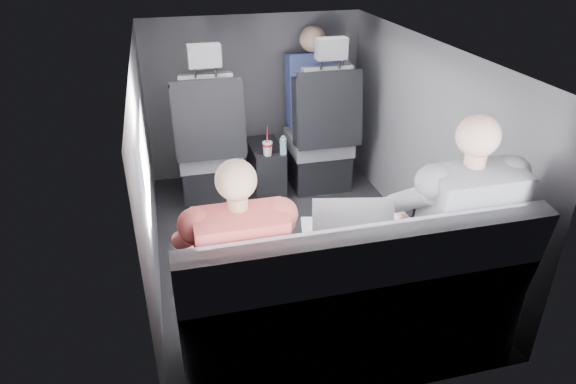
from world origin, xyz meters
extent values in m
plane|color=black|center=(0.00, 0.00, 0.00)|extent=(2.60, 2.60, 0.00)
plane|color=#B2B2AD|center=(0.00, 0.00, 1.35)|extent=(2.60, 2.60, 0.00)
cube|color=#56565B|center=(-0.90, 0.00, 0.68)|extent=(0.02, 2.60, 1.35)
cube|color=#56565B|center=(0.90, 0.00, 0.68)|extent=(0.02, 2.60, 1.35)
cube|color=#56565B|center=(0.00, 1.30, 0.68)|extent=(1.80, 0.02, 1.35)
cube|color=#56565B|center=(0.00, -1.30, 0.68)|extent=(1.80, 0.02, 1.35)
cube|color=white|center=(-0.88, -0.30, 0.90)|extent=(0.02, 0.75, 0.42)
cube|color=black|center=(0.45, 0.67, 0.80)|extent=(0.35, 0.11, 0.59)
cube|color=black|center=(-0.45, 0.92, 0.15)|extent=(0.46, 0.48, 0.30)
cube|color=slate|center=(-0.45, 0.90, 0.38)|extent=(0.48, 0.46, 0.14)
cube|color=slate|center=(-0.45, 0.70, 0.75)|extent=(0.38, 0.18, 0.61)
cube|color=black|center=(-0.67, 0.70, 0.72)|extent=(0.08, 0.21, 0.53)
cube|color=black|center=(-0.23, 0.70, 0.72)|extent=(0.08, 0.21, 0.53)
cube|color=black|center=(-0.45, 0.64, 0.74)|extent=(0.50, 0.11, 0.58)
cube|color=slate|center=(-0.45, 0.66, 1.19)|extent=(0.22, 0.10, 0.15)
cube|color=black|center=(0.45, 0.92, 0.15)|extent=(0.46, 0.48, 0.30)
cube|color=slate|center=(0.45, 0.90, 0.38)|extent=(0.48, 0.46, 0.14)
cube|color=slate|center=(0.45, 0.70, 0.75)|extent=(0.38, 0.18, 0.61)
cube|color=black|center=(0.23, 0.70, 0.72)|extent=(0.08, 0.21, 0.53)
cube|color=black|center=(0.67, 0.70, 0.72)|extent=(0.08, 0.21, 0.53)
cube|color=black|center=(0.45, 0.64, 0.74)|extent=(0.50, 0.11, 0.58)
cube|color=slate|center=(0.45, 0.66, 1.19)|extent=(0.22, 0.10, 0.15)
cube|color=black|center=(0.00, 0.88, 0.20)|extent=(0.24, 0.48, 0.40)
cylinder|color=black|center=(-0.05, 0.76, 0.41)|extent=(0.09, 0.09, 0.01)
cylinder|color=black|center=(0.06, 0.76, 0.41)|extent=(0.09, 0.09, 0.01)
cube|color=slate|center=(0.00, -1.02, 0.23)|extent=(1.60, 0.50, 0.45)
cube|color=slate|center=(0.00, -1.25, 0.68)|extent=(1.60, 0.17, 0.47)
cylinder|color=red|center=(-0.02, 0.70, 0.49)|extent=(0.08, 0.08, 0.02)
cylinder|color=white|center=(-0.02, 0.70, 0.50)|extent=(0.08, 0.08, 0.01)
cylinder|color=red|center=(-0.02, 0.70, 0.57)|extent=(0.01, 0.01, 0.13)
cylinder|color=#ADD6EB|center=(0.10, 0.69, 0.46)|extent=(0.05, 0.05, 0.13)
cylinder|color=#ADD6EB|center=(0.10, 0.69, 0.54)|extent=(0.03, 0.03, 0.02)
cube|color=white|center=(-0.51, -0.74, 0.59)|extent=(0.37, 0.29, 0.02)
cube|color=silver|center=(-0.51, -0.76, 0.60)|extent=(0.30, 0.17, 0.00)
cube|color=white|center=(-0.51, -0.67, 0.60)|extent=(0.11, 0.07, 0.00)
cube|color=white|center=(-0.51, -0.90, 0.72)|extent=(0.35, 0.11, 0.24)
cube|color=silver|center=(-0.51, -0.89, 0.72)|extent=(0.31, 0.09, 0.21)
cube|color=silver|center=(0.04, -0.76, 0.59)|extent=(0.43, 0.34, 0.02)
cube|color=silver|center=(0.04, -0.78, 0.60)|extent=(0.34, 0.21, 0.00)
cube|color=silver|center=(0.04, -0.68, 0.60)|extent=(0.13, 0.08, 0.00)
cube|color=silver|center=(0.04, -0.93, 0.72)|extent=(0.39, 0.16, 0.25)
cube|color=silver|center=(0.04, -0.92, 0.72)|extent=(0.34, 0.13, 0.22)
cube|color=black|center=(0.58, -0.70, 0.59)|extent=(0.41, 0.36, 0.02)
cube|color=black|center=(0.58, -0.72, 0.60)|extent=(0.31, 0.23, 0.00)
cube|color=black|center=(0.58, -0.63, 0.60)|extent=(0.12, 0.09, 0.00)
cube|color=black|center=(0.58, -0.86, 0.71)|extent=(0.34, 0.20, 0.23)
cube|color=silver|center=(0.58, -0.85, 0.71)|extent=(0.30, 0.17, 0.20)
cube|color=#36353A|center=(-0.62, -0.90, 0.51)|extent=(0.14, 0.41, 0.12)
cube|color=#36353A|center=(-0.42, -0.90, 0.51)|extent=(0.14, 0.41, 0.12)
cube|color=#36353A|center=(-0.62, -0.69, 0.23)|extent=(0.12, 0.12, 0.45)
cube|color=#36353A|center=(-0.42, -0.69, 0.23)|extent=(0.12, 0.12, 0.45)
cube|color=#B83C4B|center=(-0.52, -1.10, 0.74)|extent=(0.37, 0.25, 0.50)
sphere|color=tan|center=(-0.52, -1.07, 1.10)|extent=(0.17, 0.17, 0.17)
cylinder|color=tan|center=(-0.70, -0.82, 0.65)|extent=(0.10, 0.26, 0.11)
cylinder|color=tan|center=(-0.33, -0.82, 0.65)|extent=(0.10, 0.26, 0.11)
cube|color=navy|center=(0.41, -0.90, 0.52)|extent=(0.16, 0.46, 0.14)
cube|color=navy|center=(0.64, -0.90, 0.52)|extent=(0.16, 0.46, 0.14)
cube|color=navy|center=(0.41, -0.66, 0.23)|extent=(0.14, 0.14, 0.45)
cube|color=navy|center=(0.64, -0.66, 0.23)|extent=(0.14, 0.14, 0.45)
cube|color=slate|center=(0.53, -1.10, 0.77)|extent=(0.42, 0.28, 0.57)
sphere|color=#DCAC96|center=(0.53, -1.07, 1.18)|extent=(0.19, 0.19, 0.19)
cylinder|color=#DCAC96|center=(0.32, -0.82, 0.68)|extent=(0.12, 0.29, 0.13)
cylinder|color=#DCAC96|center=(0.74, -0.82, 0.68)|extent=(0.12, 0.29, 0.13)
cube|color=navy|center=(0.44, 1.08, 0.78)|extent=(0.41, 0.26, 0.60)
sphere|color=tan|center=(0.44, 1.10, 1.17)|extent=(0.21, 0.21, 0.21)
cube|color=navy|center=(0.44, 1.14, 0.49)|extent=(0.35, 0.41, 0.12)
camera|label=1|loc=(-0.76, -2.85, 1.98)|focal=32.00mm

